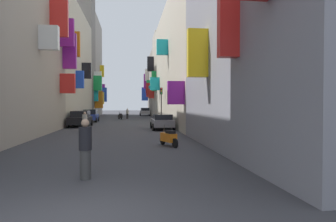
# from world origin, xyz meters

# --- Properties ---
(ground_plane) EXTENTS (140.00, 140.00, 0.00)m
(ground_plane) POSITION_xyz_m (0.00, 30.00, 0.00)
(ground_plane) COLOR #38383D
(building_left_mid_a) EXTENTS (7.34, 13.39, 14.67)m
(building_left_mid_a) POSITION_xyz_m (-7.98, 16.39, 7.34)
(building_left_mid_a) COLOR #9E9384
(building_left_mid_a) RESTS_ON ground
(building_left_mid_b) EXTENTS (7.27, 19.16, 14.17)m
(building_left_mid_b) POSITION_xyz_m (-7.99, 32.64, 7.08)
(building_left_mid_b) COLOR #BCB29E
(building_left_mid_b) RESTS_ON ground
(building_left_mid_c) EXTENTS (7.40, 5.40, 21.33)m
(building_left_mid_c) POSITION_xyz_m (-7.96, 44.93, 10.60)
(building_left_mid_c) COLOR slate
(building_left_mid_c) RESTS_ON ground
(building_left_far) EXTENTS (7.10, 12.37, 18.68)m
(building_left_far) POSITION_xyz_m (-7.99, 53.83, 9.33)
(building_left_far) COLOR gray
(building_left_far) RESTS_ON ground
(building_right_mid_a) EXTENTS (7.26, 25.39, 13.36)m
(building_right_mid_a) POSITION_xyz_m (7.99, 27.64, 6.68)
(building_right_mid_a) COLOR #BCB29E
(building_right_mid_a) RESTS_ON ground
(building_right_mid_b) EXTENTS (7.19, 5.84, 13.87)m
(building_right_mid_b) POSITION_xyz_m (7.97, 43.26, 6.93)
(building_right_mid_b) COLOR #B2A899
(building_right_mid_b) RESTS_ON ground
(building_right_mid_c) EXTENTS (7.38, 13.82, 12.15)m
(building_right_mid_c) POSITION_xyz_m (7.98, 53.11, 6.07)
(building_right_mid_c) COLOR gray
(building_right_mid_c) RESTS_ON ground
(parked_car_grey) EXTENTS (1.93, 3.94, 1.34)m
(parked_car_grey) POSITION_xyz_m (3.86, 20.02, 0.72)
(parked_car_grey) COLOR slate
(parked_car_grey) RESTS_ON ground
(parked_car_silver) EXTENTS (1.94, 3.96, 1.51)m
(parked_car_silver) POSITION_xyz_m (3.90, 51.00, 0.79)
(parked_car_silver) COLOR #B7B7BC
(parked_car_silver) RESTS_ON ground
(parked_car_blue) EXTENTS (1.85, 4.01, 1.55)m
(parked_car_blue) POSITION_xyz_m (-3.87, 31.97, 0.80)
(parked_car_blue) COLOR navy
(parked_car_blue) RESTS_ON ground
(parked_car_black) EXTENTS (2.01, 4.19, 1.56)m
(parked_car_black) POSITION_xyz_m (-3.85, 24.26, 0.81)
(parked_car_black) COLOR black
(parked_car_black) RESTS_ON ground
(scooter_orange) EXTENTS (0.80, 1.78, 1.13)m
(scooter_orange) POSITION_xyz_m (3.07, 9.73, 0.46)
(scooter_orange) COLOR orange
(scooter_orange) RESTS_ON ground
(scooter_black) EXTENTS (0.74, 1.83, 1.13)m
(scooter_black) POSITION_xyz_m (-0.40, 38.01, 0.46)
(scooter_black) COLOR black
(scooter_black) RESTS_ON ground
(scooter_silver) EXTENTS (0.64, 1.75, 1.13)m
(scooter_silver) POSITION_xyz_m (3.87, 26.80, 0.46)
(scooter_silver) COLOR #ADADB2
(scooter_silver) RESTS_ON ground
(pedestrian_crossing) EXTENTS (0.52, 0.52, 1.66)m
(pedestrian_crossing) POSITION_xyz_m (-4.21, 38.62, 0.83)
(pedestrian_crossing) COLOR #313131
(pedestrian_crossing) RESTS_ON ground
(pedestrian_near_left) EXTENTS (0.41, 0.41, 1.79)m
(pedestrian_near_left) POSITION_xyz_m (-0.27, 3.30, 0.90)
(pedestrian_near_left) COLOR #3B3B3B
(pedestrian_near_left) RESTS_ON ground
(pedestrian_near_right) EXTENTS (0.53, 0.53, 1.63)m
(pedestrian_near_right) POSITION_xyz_m (-2.49, 18.04, 0.81)
(pedestrian_near_right) COLOR #3E3E3E
(pedestrian_near_right) RESTS_ON ground
(pedestrian_mid_street) EXTENTS (0.54, 0.54, 1.56)m
(pedestrian_mid_street) POSITION_xyz_m (0.63, 39.44, 0.77)
(pedestrian_mid_street) COLOR #282828
(pedestrian_mid_street) RESTS_ON ground
(traffic_light_near_corner) EXTENTS (0.26, 0.34, 4.09)m
(traffic_light_near_corner) POSITION_xyz_m (4.57, 27.34, 2.79)
(traffic_light_near_corner) COLOR #2D2D2D
(traffic_light_near_corner) RESTS_ON ground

